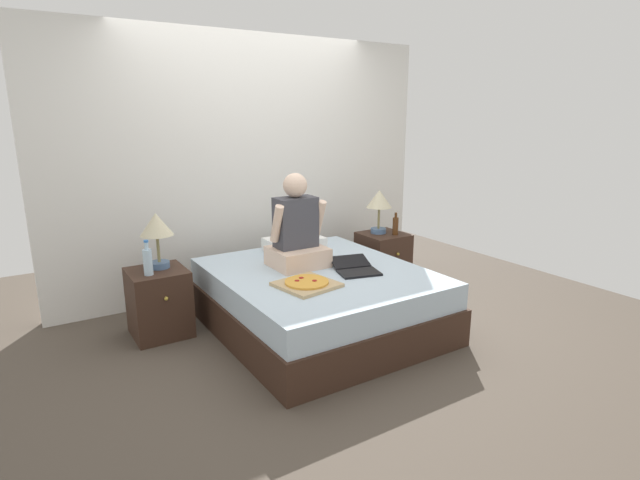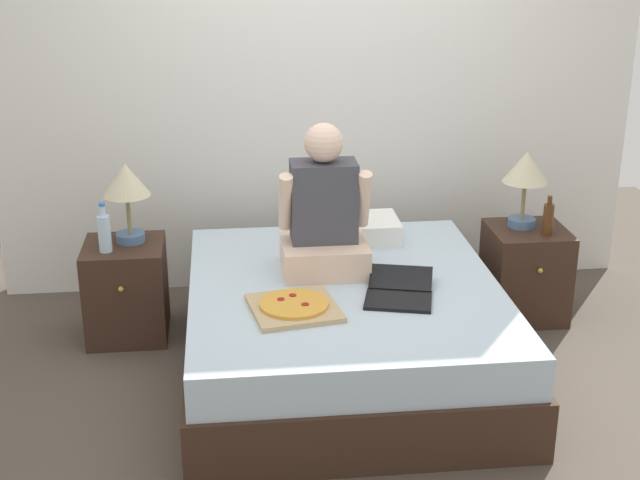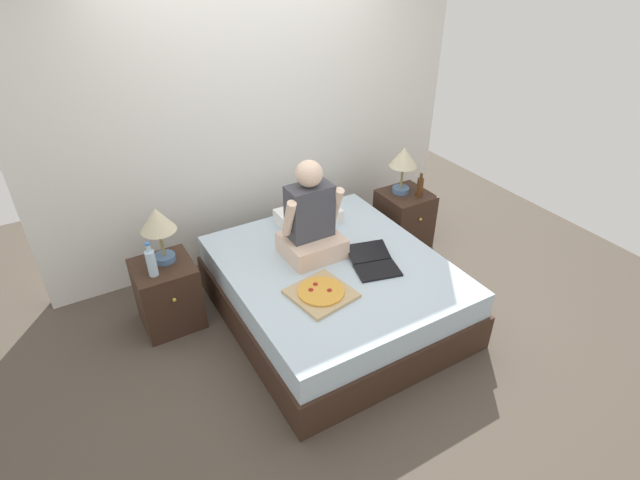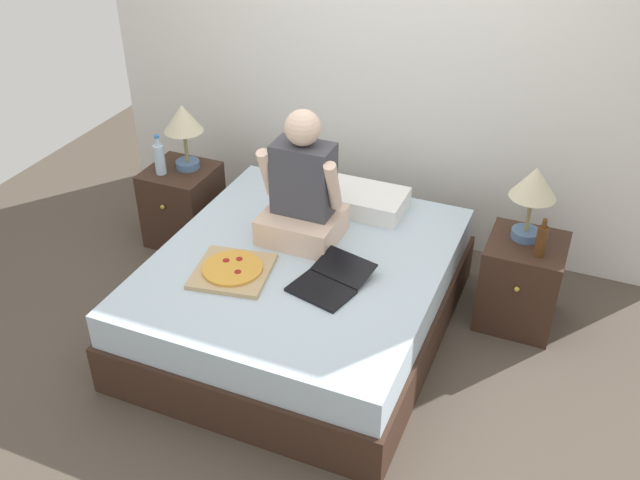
% 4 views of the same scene
% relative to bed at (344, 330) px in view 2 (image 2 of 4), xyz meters
% --- Properties ---
extents(ground_plane, '(5.96, 5.96, 0.00)m').
position_rel_bed_xyz_m(ground_plane, '(0.00, 0.00, -0.25)').
color(ground_plane, '#4C4238').
extents(wall_back, '(3.96, 0.12, 2.50)m').
position_rel_bed_xyz_m(wall_back, '(0.00, 1.28, 1.00)').
color(wall_back, silver).
rests_on(wall_back, ground).
extents(bed, '(1.61, 1.84, 0.51)m').
position_rel_bed_xyz_m(bed, '(0.00, 0.00, 0.00)').
color(bed, '#382319').
rests_on(bed, ground).
extents(nightstand_left, '(0.44, 0.47, 0.55)m').
position_rel_bed_xyz_m(nightstand_left, '(-1.16, 0.58, 0.02)').
color(nightstand_left, '#382319').
rests_on(nightstand_left, ground).
extents(lamp_on_left_nightstand, '(0.26, 0.26, 0.45)m').
position_rel_bed_xyz_m(lamp_on_left_nightstand, '(-1.12, 0.63, 0.63)').
color(lamp_on_left_nightstand, '#4C6B93').
rests_on(lamp_on_left_nightstand, nightstand_left).
extents(water_bottle, '(0.07, 0.07, 0.28)m').
position_rel_bed_xyz_m(water_bottle, '(-1.24, 0.49, 0.41)').
color(water_bottle, silver).
rests_on(water_bottle, nightstand_left).
extents(nightstand_right, '(0.44, 0.47, 0.55)m').
position_rel_bed_xyz_m(nightstand_right, '(1.16, 0.58, 0.02)').
color(nightstand_right, '#382319').
rests_on(nightstand_right, ground).
extents(lamp_on_right_nightstand, '(0.26, 0.26, 0.45)m').
position_rel_bed_xyz_m(lamp_on_right_nightstand, '(1.13, 0.63, 0.63)').
color(lamp_on_right_nightstand, '#4C6B93').
rests_on(lamp_on_right_nightstand, nightstand_right).
extents(beer_bottle, '(0.06, 0.06, 0.23)m').
position_rel_bed_xyz_m(beer_bottle, '(1.23, 0.48, 0.39)').
color(beer_bottle, '#512D14').
rests_on(beer_bottle, nightstand_right).
extents(pillow, '(0.52, 0.34, 0.12)m').
position_rel_bed_xyz_m(pillow, '(0.14, 0.64, 0.32)').
color(pillow, white).
rests_on(pillow, bed).
extents(person_seated, '(0.47, 0.40, 0.78)m').
position_rel_bed_xyz_m(person_seated, '(-0.08, 0.21, 0.54)').
color(person_seated, beige).
rests_on(person_seated, bed).
extents(laptop, '(0.41, 0.48, 0.07)m').
position_rel_bed_xyz_m(laptop, '(0.24, -0.19, 0.28)').
color(laptop, black).
rests_on(laptop, bed).
extents(pizza_box, '(0.46, 0.46, 0.05)m').
position_rel_bed_xyz_m(pizza_box, '(-0.28, -0.28, 0.28)').
color(pizza_box, tan).
rests_on(pizza_box, bed).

